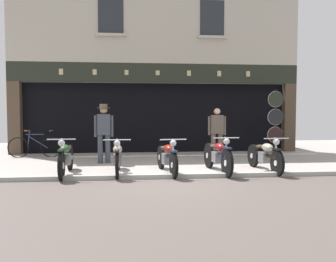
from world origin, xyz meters
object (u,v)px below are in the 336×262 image
at_px(motorcycle_center, 167,157).
at_px(motorcycle_center_right, 217,155).
at_px(advert_board_near, 114,106).
at_px(motorcycle_center_left, 118,157).
at_px(advert_board_far, 82,103).
at_px(motorcycle_left, 66,157).
at_px(shopkeeper_center, 217,132).
at_px(leaning_bicycle, 35,146).
at_px(motorcycle_right, 265,155).
at_px(salesman_left, 104,130).
at_px(tyre_sign_pole, 275,118).

height_order(motorcycle_center, motorcycle_center_right, motorcycle_center_right).
xyz_separation_m(motorcycle_center, advert_board_near, (-1.54, 4.68, 1.34)).
height_order(motorcycle_center_left, advert_board_far, advert_board_far).
bearing_deg(advert_board_near, motorcycle_center_left, -85.93).
distance_m(motorcycle_left, shopkeeper_center, 4.74).
height_order(motorcycle_center, leaning_bicycle, leaning_bicycle).
xyz_separation_m(motorcycle_right, advert_board_near, (-4.05, 4.63, 1.34)).
distance_m(salesman_left, advert_board_far, 3.07).
bearing_deg(advert_board_near, tyre_sign_pole, -14.50).
bearing_deg(leaning_bicycle, motorcycle_center_right, 55.41).
bearing_deg(motorcycle_left, motorcycle_right, 177.77).
height_order(motorcycle_center_right, advert_board_far, advert_board_far).
height_order(motorcycle_center_left, motorcycle_center_right, motorcycle_center_right).
bearing_deg(leaning_bicycle, motorcycle_center, 48.06).
bearing_deg(salesman_left, motorcycle_center_left, 100.27).
height_order(tyre_sign_pole, advert_board_near, tyre_sign_pole).
xyz_separation_m(motorcycle_center_left, motorcycle_center_right, (2.47, -0.04, 0.02)).
relative_size(motorcycle_center, motorcycle_center_right, 0.97).
xyz_separation_m(motorcycle_center, motorcycle_right, (2.51, 0.05, 0.00)).
distance_m(motorcycle_right, tyre_sign_pole, 3.67).
bearing_deg(motorcycle_right, motorcycle_left, -2.94).
xyz_separation_m(motorcycle_right, leaning_bicycle, (-6.62, 3.45, -0.04)).
height_order(motorcycle_left, shopkeeper_center, shopkeeper_center).
bearing_deg(shopkeeper_center, advert_board_near, -32.03).
height_order(salesman_left, advert_board_far, advert_board_far).
bearing_deg(advert_board_far, motorcycle_left, -86.71).
bearing_deg(tyre_sign_pole, leaning_bicycle, 177.98).
xyz_separation_m(motorcycle_right, advert_board_far, (-5.22, 4.63, 1.45)).
relative_size(salesman_left, advert_board_near, 1.75).
xyz_separation_m(shopkeeper_center, advert_board_far, (-4.49, 2.55, 0.96)).
relative_size(tyre_sign_pole, advert_board_far, 2.08).
bearing_deg(advert_board_near, salesman_left, -93.16).
xyz_separation_m(motorcycle_left, advert_board_near, (0.90, 4.64, 1.32)).
relative_size(salesman_left, leaning_bicycle, 0.99).
bearing_deg(advert_board_far, motorcycle_right, -41.57).
bearing_deg(tyre_sign_pole, motorcycle_center_right, -131.71).
height_order(motorcycle_center_right, leaning_bicycle, motorcycle_center_right).
relative_size(motorcycle_center, salesman_left, 1.16).
bearing_deg(motorcycle_center, salesman_left, -55.82).
height_order(shopkeeper_center, leaning_bicycle, shopkeeper_center).
bearing_deg(advert_board_near, motorcycle_left, -101.02).
relative_size(shopkeeper_center, advert_board_far, 1.49).
distance_m(motorcycle_center_left, leaning_bicycle, 4.52).
bearing_deg(motorcycle_right, motorcycle_center, -1.94).
bearing_deg(salesman_left, tyre_sign_pole, -171.61).
relative_size(motorcycle_center_left, motorcycle_right, 0.98).
xyz_separation_m(motorcycle_left, shopkeeper_center, (4.22, 2.10, 0.47)).
xyz_separation_m(advert_board_near, leaning_bicycle, (-2.57, -1.18, -1.38)).
bearing_deg(motorcycle_center, advert_board_far, -67.05).
bearing_deg(shopkeeper_center, tyre_sign_pole, -149.83).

